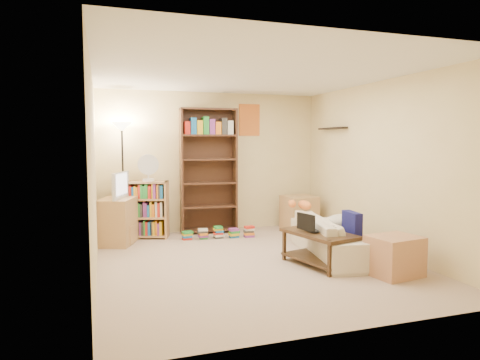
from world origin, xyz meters
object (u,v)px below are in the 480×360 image
object	(u,v)px
television	(116,185)
desk_fan	(148,167)
end_cabinet	(394,256)
sofa	(334,237)
tabby_cat	(302,205)
coffee_table	(319,243)
side_table	(299,213)
tall_bookshelf	(209,168)
short_bookshelf	(145,210)
laptop	(314,230)
tv_stand	(117,221)
floor_lamp	(122,146)
mug	(336,230)

from	to	relation	value
television	desk_fan	world-z (taller)	desk_fan
end_cabinet	sofa	bearing A→B (deg)	102.97
tabby_cat	television	distance (m)	2.94
coffee_table	television	distance (m)	3.27
coffee_table	side_table	xyz separation A→B (m)	(0.75, 2.14, 0.03)
television	tall_bookshelf	bearing A→B (deg)	-54.92
end_cabinet	side_table	bearing A→B (deg)	88.04
sofa	short_bookshelf	distance (m)	3.14
desk_fan	side_table	bearing A→B (deg)	-3.43
tabby_cat	coffee_table	world-z (taller)	tabby_cat
laptop	short_bookshelf	distance (m)	3.00
tabby_cat	tall_bookshelf	xyz separation A→B (m)	(-1.18, 1.34, 0.53)
laptop	tabby_cat	bearing A→B (deg)	-24.40
tv_stand	sofa	bearing A→B (deg)	-9.82
television	desk_fan	size ratio (longest dim) A/B	1.57
tall_bookshelf	short_bookshelf	bearing A→B (deg)	-170.66
side_table	end_cabinet	world-z (taller)	side_table
sofa	floor_lamp	world-z (taller)	floor_lamp
short_bookshelf	end_cabinet	bearing A→B (deg)	-30.95
coffee_table	laptop	xyz separation A→B (m)	(-0.03, 0.08, 0.17)
laptop	desk_fan	bearing A→B (deg)	34.41
floor_lamp	side_table	bearing A→B (deg)	-4.13
tall_bookshelf	short_bookshelf	world-z (taller)	tall_bookshelf
floor_lamp	end_cabinet	world-z (taller)	floor_lamp
sofa	tabby_cat	xyz separation A→B (m)	(-0.12, 0.76, 0.35)
television	short_bookshelf	world-z (taller)	television
laptop	floor_lamp	distance (m)	3.43
floor_lamp	side_table	world-z (taller)	floor_lamp
laptop	short_bookshelf	bearing A→B (deg)	34.61
coffee_table	end_cabinet	world-z (taller)	end_cabinet
floor_lamp	end_cabinet	size ratio (longest dim) A/B	3.36
coffee_table	tall_bookshelf	world-z (taller)	tall_bookshelf
laptop	side_table	bearing A→B (deg)	-27.18
coffee_table	desk_fan	world-z (taller)	desk_fan
sofa	desk_fan	size ratio (longest dim) A/B	4.44
side_table	tall_bookshelf	bearing A→B (deg)	169.23
side_table	desk_fan	bearing A→B (deg)	176.57
tabby_cat	side_table	size ratio (longest dim) A/B	0.70
coffee_table	short_bookshelf	xyz separation A→B (m)	(-2.00, 2.35, 0.19)
coffee_table	laptop	size ratio (longest dim) A/B	3.17
television	end_cabinet	size ratio (longest dim) A/B	1.23
tabby_cat	end_cabinet	distance (m)	1.86
laptop	end_cabinet	world-z (taller)	end_cabinet
coffee_table	mug	xyz separation A→B (m)	(0.13, -0.19, 0.21)
tabby_cat	tv_stand	world-z (taller)	tv_stand
coffee_table	side_table	world-z (taller)	side_table
tv_stand	side_table	distance (m)	3.22
coffee_table	laptop	world-z (taller)	laptop
tv_stand	desk_fan	size ratio (longest dim) A/B	1.61
side_table	television	bearing A→B (deg)	-178.14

